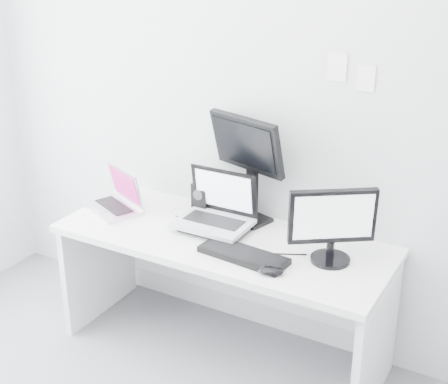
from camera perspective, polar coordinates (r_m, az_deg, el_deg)
The scene contains 11 objects.
back_wall at distance 3.52m, azimuth 2.69°, elevation 7.36°, with size 3.60×3.60×0.00m, color silver.
desk at distance 3.64m, azimuth -0.12°, elevation -9.10°, with size 1.80×0.70×0.73m, color white.
macbook at distance 3.78m, azimuth -9.91°, elevation 0.19°, with size 0.34×0.25×0.25m, color silver.
speaker at distance 3.69m, azimuth -1.91°, elevation -0.54°, with size 0.09×0.09×0.19m, color black.
dell_laptop at distance 3.45m, azimuth -1.02°, elevation -0.97°, with size 0.39×0.31×0.33m, color #B2B6BA.
rear_monitor at distance 3.53m, azimuth 2.20°, elevation 2.16°, with size 0.46×0.17×0.63m, color black.
samsung_monitor at distance 3.18m, azimuth 9.49°, elevation -2.88°, with size 0.43×0.20×0.39m, color black.
keyboard at distance 3.25m, azimuth 1.72°, elevation -5.56°, with size 0.46×0.16×0.03m, color black.
mouse at distance 3.11m, azimuth 4.15°, elevation -6.87°, with size 0.12×0.08×0.04m, color black.
wall_note_0 at distance 3.28m, azimuth 9.88°, elevation 10.76°, with size 0.10×0.00×0.14m, color white.
wall_note_1 at distance 3.25m, azimuth 12.34°, elevation 9.71°, with size 0.09×0.00×0.13m, color white.
Camera 1 is at (1.52, -1.44, 2.28)m, focal length 52.15 mm.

